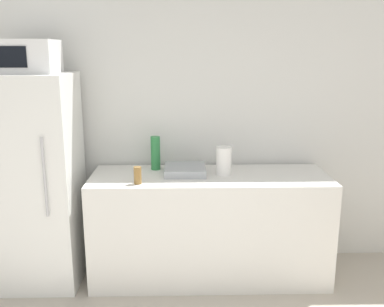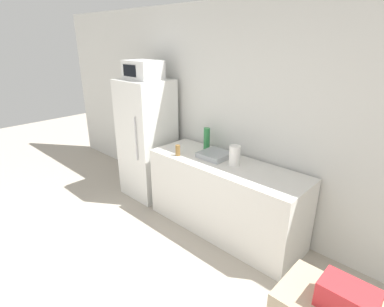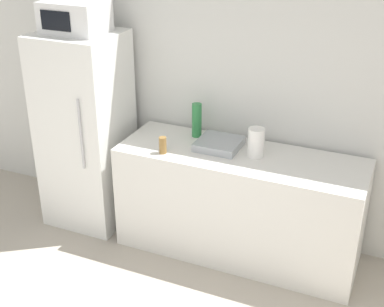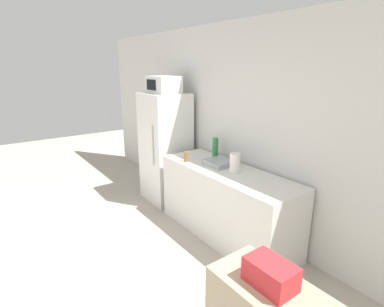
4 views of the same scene
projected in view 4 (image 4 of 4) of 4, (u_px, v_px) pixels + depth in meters
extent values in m
cube|color=silver|center=(259.00, 132.00, 3.59)|extent=(8.00, 0.06, 2.60)
cube|color=white|center=(166.00, 148.00, 4.64)|extent=(0.66, 0.61, 1.68)
cylinder|color=#B7B7BC|center=(153.00, 146.00, 4.29)|extent=(0.02, 0.02, 0.59)
cube|color=white|center=(164.00, 85.00, 4.37)|extent=(0.47, 0.36, 0.24)
cube|color=black|center=(151.00, 85.00, 4.30)|extent=(0.26, 0.01, 0.15)
cube|color=silver|center=(226.00, 203.00, 3.69)|extent=(1.91, 0.65, 0.88)
cube|color=#9EA3A8|center=(220.00, 162.00, 3.75)|extent=(0.33, 0.33, 0.06)
cylinder|color=#2D7F42|center=(215.00, 148.00, 3.98)|extent=(0.08, 0.08, 0.28)
cylinder|color=olive|center=(186.00, 157.00, 3.86)|extent=(0.06, 0.06, 0.13)
cube|color=red|center=(271.00, 274.00, 1.53)|extent=(0.25, 0.17, 0.14)
cylinder|color=white|center=(235.00, 163.00, 3.46)|extent=(0.12, 0.12, 0.23)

